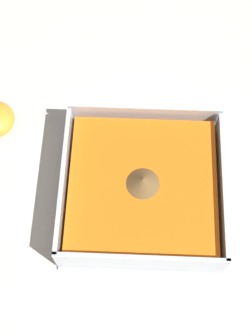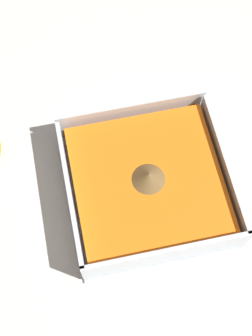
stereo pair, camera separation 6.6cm
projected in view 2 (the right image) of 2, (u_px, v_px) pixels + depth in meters
name	position (u px, v px, depth m)	size (l,w,h in m)	color
ground_plane	(138.00, 194.00, 0.68)	(4.00, 4.00, 0.00)	beige
square_dish	(147.00, 183.00, 0.66)	(0.22, 0.22, 0.07)	silver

